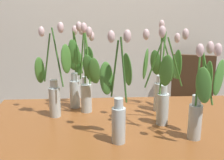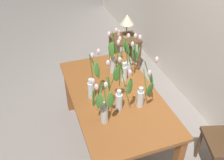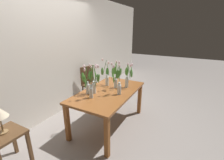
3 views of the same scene
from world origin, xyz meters
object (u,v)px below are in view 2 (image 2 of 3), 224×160
object	(u,v)px
dining_table	(115,101)
tulip_vase_4	(93,82)
table_lamp	(127,20)
pillar_candle	(119,33)
tulip_vase_5	(119,92)
tulip_vase_2	(144,93)
tulip_vase_6	(131,62)
tulip_vase_3	(124,63)
side_table	(125,44)
tulip_vase_0	(113,59)
tulip_vase_1	(103,107)

from	to	relation	value
dining_table	tulip_vase_4	world-z (taller)	tulip_vase_4
dining_table	table_lamp	bearing A→B (deg)	153.79
table_lamp	pillar_candle	size ratio (longest dim) A/B	5.31
tulip_vase_4	tulip_vase_5	world-z (taller)	tulip_vase_5
tulip_vase_2	tulip_vase_6	size ratio (longest dim) A/B	1.07
dining_table	tulip_vase_5	xyz separation A→B (m)	(0.22, -0.04, 0.31)
tulip_vase_3	tulip_vase_6	world-z (taller)	tulip_vase_3
tulip_vase_3	side_table	size ratio (longest dim) A/B	1.02
tulip_vase_3	tulip_vase_4	size ratio (longest dim) A/B	1.02
tulip_vase_5	dining_table	bearing A→B (deg)	169.73
tulip_vase_4	tulip_vase_6	distance (m)	0.57
tulip_vase_0	table_lamp	xyz separation A→B (m)	(-1.13, 0.64, -0.07)
tulip_vase_3	tulip_vase_5	xyz separation A→B (m)	(0.43, -0.22, -0.01)
tulip_vase_2	pillar_candle	bearing A→B (deg)	166.36
tulip_vase_3	tulip_vase_4	xyz separation A→B (m)	(0.16, -0.40, -0.04)
tulip_vase_4	tulip_vase_3	bearing A→B (deg)	112.02
tulip_vase_2	tulip_vase_3	xyz separation A→B (m)	(-0.47, -0.02, 0.06)
tulip_vase_6	pillar_candle	distance (m)	1.48
dining_table	tulip_vase_6	size ratio (longest dim) A/B	3.03
dining_table	tulip_vase_5	world-z (taller)	tulip_vase_5
tulip_vase_5	tulip_vase_0	bearing A→B (deg)	165.81
dining_table	side_table	bearing A→B (deg)	154.54
tulip_vase_5	side_table	bearing A→B (deg)	156.31
tulip_vase_2	side_table	size ratio (longest dim) A/B	1.03
dining_table	tulip_vase_3	distance (m)	0.42
dining_table	tulip_vase_1	size ratio (longest dim) A/B	3.22
tulip_vase_3	tulip_vase_5	distance (m)	0.48
side_table	pillar_candle	distance (m)	0.21
tulip_vase_1	pillar_candle	distance (m)	2.26
tulip_vase_2	tulip_vase_4	distance (m)	0.52
tulip_vase_3	pillar_candle	xyz separation A→B (m)	(-1.47, 0.49, -0.38)
tulip_vase_5	table_lamp	size ratio (longest dim) A/B	1.41
tulip_vase_0	tulip_vase_3	size ratio (longest dim) A/B	1.01
tulip_vase_2	tulip_vase_3	distance (m)	0.48
tulip_vase_3	tulip_vase_4	bearing A→B (deg)	-67.98
tulip_vase_4	tulip_vase_5	size ratio (longest dim) A/B	0.98
tulip_vase_2	tulip_vase_5	world-z (taller)	tulip_vase_2
tulip_vase_4	pillar_candle	bearing A→B (deg)	151.30
tulip_vase_2	side_table	bearing A→B (deg)	163.61
tulip_vase_1	side_table	bearing A→B (deg)	152.82
tulip_vase_1	tulip_vase_2	distance (m)	0.46
dining_table	tulip_vase_1	bearing A→B (deg)	-33.91
pillar_candle	tulip_vase_3	bearing A→B (deg)	-18.44
tulip_vase_0	tulip_vase_5	distance (m)	0.64
tulip_vase_2	tulip_vase_5	size ratio (longest dim) A/B	1.01
tulip_vase_6	table_lamp	bearing A→B (deg)	159.99
tulip_vase_1	tulip_vase_6	bearing A→B (deg)	139.88
tulip_vase_0	tulip_vase_3	xyz separation A→B (m)	(0.19, 0.07, 0.04)
side_table	pillar_candle	xyz separation A→B (m)	(-0.14, -0.06, 0.16)
tulip_vase_4	side_table	world-z (taller)	tulip_vase_4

